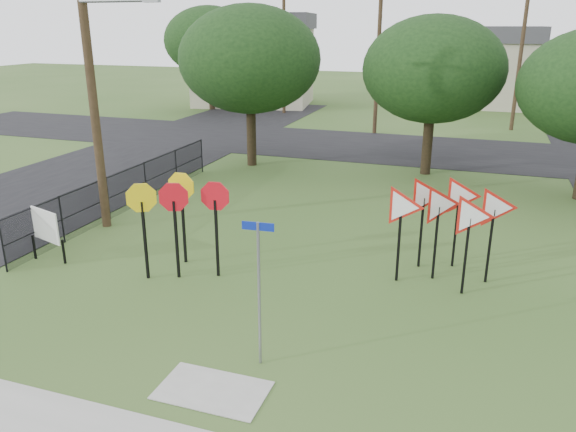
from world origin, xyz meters
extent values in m
plane|color=#30501E|center=(0.00, 0.00, 0.00)|extent=(140.00, 140.00, 0.00)
cube|color=black|center=(-12.00, 10.00, 0.01)|extent=(8.00, 50.00, 0.02)
cube|color=black|center=(0.00, 20.00, 0.01)|extent=(60.00, 8.00, 0.02)
cube|color=#97978F|center=(0.00, -2.40, 0.01)|extent=(2.00, 1.20, 0.02)
cylinder|color=gray|center=(0.50, -1.27, 1.48)|extent=(0.06, 0.06, 2.96)
cube|color=navy|center=(0.50, -1.27, 2.88)|extent=(0.61, 0.07, 0.16)
cube|color=black|center=(-3.03, 1.74, 1.06)|extent=(0.06, 0.06, 2.11)
cube|color=black|center=(-2.08, 2.16, 1.06)|extent=(0.06, 0.06, 2.11)
cube|color=black|center=(-3.77, 1.42, 1.06)|extent=(0.06, 0.06, 2.11)
cube|color=black|center=(-3.34, 2.69, 1.06)|extent=(0.06, 0.06, 2.11)
cube|color=black|center=(2.47, 3.42, 0.99)|extent=(0.07, 0.07, 1.99)
cube|color=black|center=(3.36, 3.86, 0.99)|extent=(0.07, 0.07, 1.99)
cube|color=black|center=(4.13, 3.20, 0.99)|extent=(0.07, 0.07, 1.99)
cube|color=black|center=(2.91, 4.53, 0.99)|extent=(0.07, 0.07, 1.99)
cube|color=black|center=(3.80, 4.86, 0.99)|extent=(0.07, 0.07, 1.99)
cube|color=black|center=(4.68, 4.09, 0.99)|extent=(0.07, 0.07, 1.99)
cube|color=black|center=(-7.52, 1.48, 0.36)|extent=(0.05, 0.05, 0.72)
cube|color=black|center=(-6.50, 1.48, 0.36)|extent=(0.05, 0.05, 0.72)
cube|color=silver|center=(-7.01, 1.48, 1.07)|extent=(1.18, 0.42, 0.92)
cylinder|color=#40301D|center=(-7.30, 4.50, 5.00)|extent=(0.28, 0.28, 10.00)
cylinder|color=gray|center=(-6.10, 4.40, 7.00)|extent=(2.40, 0.10, 0.10)
cube|color=gray|center=(-4.90, 4.40, 7.00)|extent=(0.50, 0.18, 0.12)
cylinder|color=#40301D|center=(-2.00, 24.00, 4.50)|extent=(0.24, 0.24, 9.00)
cylinder|color=#40301D|center=(6.00, 28.00, 4.25)|extent=(0.24, 0.24, 8.50)
cylinder|color=#40301D|center=(-10.00, 30.00, 4.50)|extent=(0.24, 0.24, 9.00)
cylinder|color=black|center=(-7.60, 0.50, 0.75)|extent=(0.05, 0.05, 1.50)
cylinder|color=black|center=(-7.60, 2.80, 0.75)|extent=(0.05, 0.05, 1.50)
cylinder|color=black|center=(-7.60, 5.10, 0.75)|extent=(0.05, 0.05, 1.50)
cylinder|color=black|center=(-7.60, 7.40, 0.75)|extent=(0.05, 0.05, 1.50)
cylinder|color=black|center=(-7.60, 9.70, 0.75)|extent=(0.05, 0.05, 1.50)
cylinder|color=black|center=(-7.60, 12.00, 0.75)|extent=(0.05, 0.05, 1.50)
cube|color=black|center=(-7.60, 6.25, 1.46)|extent=(0.03, 11.50, 0.03)
cube|color=black|center=(-7.60, 6.25, 0.75)|extent=(0.03, 11.50, 0.03)
cube|color=black|center=(-7.60, 6.25, 0.75)|extent=(0.01, 11.50, 1.50)
cube|color=#B3AD90|center=(-14.00, 34.00, 3.00)|extent=(10.08, 8.46, 6.00)
cube|color=#3D3D41|center=(-14.00, 34.00, 6.60)|extent=(10.58, 8.88, 1.20)
cube|color=#B3AD90|center=(4.00, 40.00, 2.50)|extent=(8.00, 8.00, 5.00)
cube|color=#3D3D41|center=(4.00, 40.00, 5.60)|extent=(8.40, 8.40, 1.20)
cylinder|color=black|center=(-6.00, 14.00, 1.31)|extent=(0.44, 0.44, 2.62)
ellipsoid|color=black|center=(-6.00, 14.00, 4.87)|extent=(6.40, 6.40, 4.80)
cylinder|color=black|center=(2.00, 15.00, 1.22)|extent=(0.44, 0.44, 2.45)
ellipsoid|color=black|center=(2.00, 15.00, 4.55)|extent=(6.00, 6.00, 4.50)
cylinder|color=black|center=(-16.00, 30.00, 1.40)|extent=(0.44, 0.44, 2.80)
ellipsoid|color=black|center=(-16.00, 30.00, 5.18)|extent=(6.80, 6.80, 5.10)
camera|label=1|loc=(4.14, -10.16, 6.37)|focal=35.00mm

